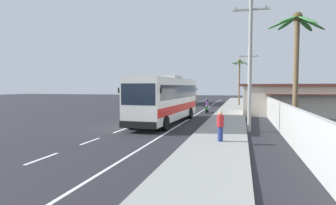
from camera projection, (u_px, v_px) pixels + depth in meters
The scene contains 13 objects.
ground_plane at pixel (124, 129), 19.80m from camera, with size 160.00×160.00×0.00m, color #28282D.
sidewalk_kerb at pixel (228, 116), 27.71m from camera, with size 3.20×90.00×0.14m, color #999993.
lane_markings at pixel (190, 112), 33.63m from camera, with size 3.47×71.35×0.01m.
boundary_wall at pixel (266, 105), 30.54m from camera, with size 0.24×60.00×1.98m, color #B2B2AD.
coach_bus_foreground at pixel (166, 98), 23.10m from camera, with size 3.38×11.75×3.96m.
coach_bus_far_lane at pixel (183, 93), 48.68m from camera, with size 3.21×12.31×3.65m.
motorcycle_beside_bus at pixel (207, 107), 31.98m from camera, with size 0.56×1.96×1.57m.
pedestrian_near_kerb at pixel (220, 126), 14.62m from camera, with size 0.36×0.36×1.59m.
utility_pole_nearest at pixel (250, 54), 18.32m from camera, with size 2.31×0.24×9.94m.
utility_pole_mid at pixel (248, 76), 36.02m from camera, with size 3.04×0.24×8.09m.
palm_nearest at pixel (296, 49), 15.97m from camera, with size 3.18×2.99×7.26m.
palm_second at pixel (239, 71), 43.22m from camera, with size 2.84×2.72×7.25m.
roadside_building at pixel (313, 100), 29.04m from camera, with size 14.96×7.21×3.29m.
Camera 1 is at (8.05, -18.21, 3.01)m, focal length 29.81 mm.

